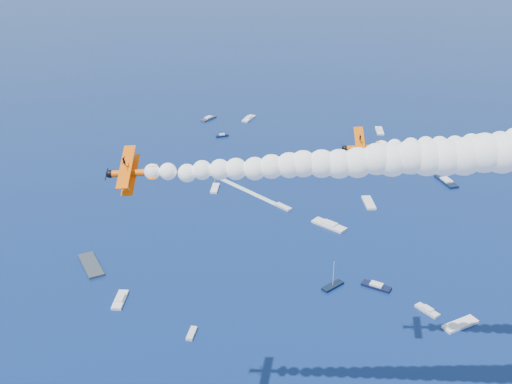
% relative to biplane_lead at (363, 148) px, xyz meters
% --- Properties ---
extents(biplane_lead, '(9.92, 11.24, 8.04)m').
position_rel_biplane_lead_xyz_m(biplane_lead, '(0.00, 0.00, 0.00)').
color(biplane_lead, '#E75D04').
extents(biplane_trail, '(11.01, 12.44, 8.94)m').
position_rel_biplane_lead_xyz_m(biplane_trail, '(-27.71, -30.67, 2.49)').
color(biplane_trail, '#FF5E05').
extents(smoke_trail_trail, '(59.93, 44.00, 10.49)m').
position_rel_biplane_lead_xyz_m(smoke_trail_trail, '(-0.82, -19.83, 4.69)').
color(smoke_trail_trail, white).
extents(spectator_boats, '(208.75, 182.10, 0.70)m').
position_rel_biplane_lead_xyz_m(spectator_boats, '(-5.90, 76.72, -54.86)').
color(spectator_boats, silver).
rests_on(spectator_boats, ground).
extents(boat_wakes, '(59.25, 136.55, 0.04)m').
position_rel_biplane_lead_xyz_m(boat_wakes, '(-81.04, 24.13, -55.18)').
color(boat_wakes, white).
rests_on(boat_wakes, ground).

